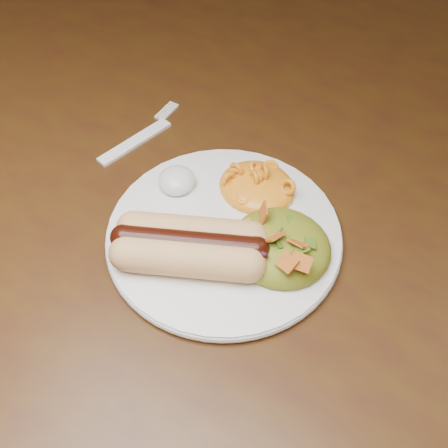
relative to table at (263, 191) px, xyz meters
The scene contains 8 objects.
floor 0.66m from the table, ahead, with size 4.00×4.00×0.00m, color brown.
table is the anchor object (origin of this frame).
plate 0.19m from the table, 78.12° to the right, with size 0.23×0.23×0.01m, color white.
hotdog 0.23m from the table, 83.91° to the right, with size 0.12×0.11×0.03m.
mac_and_cheese 0.15m from the table, 69.06° to the right, with size 0.08×0.07×0.03m, color #FFAE2B.
sour_cream 0.18m from the table, 107.98° to the right, with size 0.04×0.04×0.02m, color silver.
taco_salad 0.21m from the table, 58.23° to the right, with size 0.10×0.09×0.04m.
fork 0.18m from the table, 145.88° to the right, with size 0.02×0.13×0.00m, color white.
Camera 1 is at (0.20, -0.43, 1.17)m, focal length 42.00 mm.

